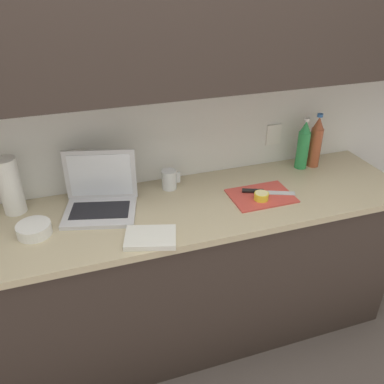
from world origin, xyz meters
TOP-DOWN VIEW (x-y plane):
  - ground_plane at (0.00, 0.00)m, footprint 12.00×12.00m
  - wall_back at (0.00, 0.23)m, footprint 5.20×0.38m
  - counter_unit at (-0.02, 0.00)m, footprint 2.54×0.61m
  - laptop at (-0.31, 0.11)m, footprint 0.39×0.34m
  - cutting_board at (0.49, -0.04)m, footprint 0.32×0.23m
  - knife at (0.49, -0.01)m, footprint 0.26×0.13m
  - lemon_half_cut at (0.47, -0.07)m, footprint 0.07×0.07m
  - bottle_green_soda at (0.85, 0.19)m, footprint 0.07×0.07m
  - bottle_oil_tall at (0.93, 0.19)m, footprint 0.07×0.07m
  - measuring_cup at (0.06, 0.20)m, footprint 0.10×0.08m
  - bowl_white at (-0.62, -0.02)m, footprint 0.15×0.15m
  - paper_towel_roll at (-0.70, 0.21)m, footprint 0.10×0.10m
  - dish_towel at (-0.14, -0.22)m, footprint 0.26×0.22m

SIDE VIEW (x-z plane):
  - ground_plane at x=0.00m, z-range 0.00..0.00m
  - counter_unit at x=-0.02m, z-range 0.01..0.89m
  - cutting_board at x=0.49m, z-range 0.89..0.89m
  - dish_towel at x=-0.14m, z-range 0.89..0.91m
  - knife at x=0.49m, z-range 0.89..0.91m
  - bowl_white at x=-0.62m, z-range 0.89..0.94m
  - lemon_half_cut at x=0.47m, z-range 0.89..0.93m
  - measuring_cup at x=0.06m, z-range 0.89..0.99m
  - laptop at x=-0.31m, z-range 0.81..1.09m
  - bottle_green_soda at x=0.85m, z-range 0.87..1.18m
  - paper_towel_roll at x=-0.70m, z-range 0.89..1.17m
  - bottle_oil_tall at x=0.93m, z-range 0.87..1.19m
  - wall_back at x=0.00m, z-range 0.26..2.86m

